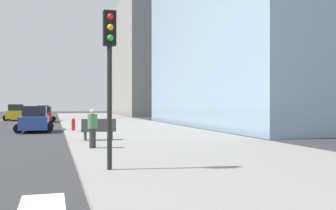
{
  "coord_description": "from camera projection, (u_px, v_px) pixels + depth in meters",
  "views": [
    {
      "loc": [
        6.53,
        -3.15,
        2.03
      ],
      "look_at": [
        14.17,
        22.81,
        1.98
      ],
      "focal_mm": 41.5,
      "sensor_mm": 36.0,
      "label": 1
    }
  ],
  "objects": [
    {
      "name": "traffic_light_near_corner",
      "position": [
        110.0,
        58.0,
        11.14
      ],
      "size": [
        0.36,
        0.41,
        4.57
      ],
      "rotation": [
        0.0,
        0.0,
        3.14
      ],
      "color": "black",
      "rests_on": "sidewalk_kerb_east"
    },
    {
      "name": "park_bench",
      "position": [
        98.0,
        130.0,
        20.35
      ],
      "size": [
        1.82,
        0.63,
        1.12
      ],
      "rotation": [
        0.0,
        0.0,
        1.61
      ],
      "color": "#47474C",
      "rests_on": "sidewalk_kerb_east"
    },
    {
      "name": "parking_garage_concrete",
      "position": [
        166.0,
        60.0,
        75.52
      ],
      "size": [
        18.0,
        24.0,
        21.38
      ],
      "primitive_type": "cube",
      "color": "gray",
      "rests_on": "ground"
    },
    {
      "name": "car_silver_second",
      "position": [
        43.0,
        112.0,
        55.5
      ],
      "size": [
        2.66,
        4.21,
        1.87
      ],
      "rotation": [
        0.0,
        0.0,
        3.16
      ],
      "color": "#B7B7BC",
      "rests_on": "ground"
    },
    {
      "name": "pedestrian_waiting_east",
      "position": [
        93.0,
        126.0,
        16.7
      ],
      "size": [
        0.42,
        0.42,
        1.68
      ],
      "rotation": [
        0.0,
        0.0,
        4.06
      ],
      "color": "#38383D",
      "rests_on": "sidewalk_kerb_east"
    },
    {
      "name": "sidewalk_kerb_east",
      "position": [
        150.0,
        136.0,
        23.81
      ],
      "size": [
        10.0,
        120.0,
        0.15
      ],
      "primitive_type": "cube",
      "color": "gray",
      "rests_on": "ground"
    },
    {
      "name": "fire_hydrant",
      "position": [
        73.0,
        124.0,
        27.88
      ],
      "size": [
        0.26,
        0.26,
        0.89
      ],
      "color": "red",
      "rests_on": "sidewalk_kerb_east"
    },
    {
      "name": "car_blue_nearest",
      "position": [
        35.0,
        120.0,
        28.46
      ],
      "size": [
        2.7,
        4.28,
        1.9
      ],
      "rotation": [
        0.0,
        0.0,
        3.13
      ],
      "color": "#2D479E",
      "rests_on": "ground"
    },
    {
      "name": "car_red_sixth",
      "position": [
        44.0,
        115.0,
        44.02
      ],
      "size": [
        2.58,
        4.04,
        1.77
      ],
      "rotation": [
        0.0,
        0.0,
        3.1
      ],
      "color": "red",
      "rests_on": "ground"
    },
    {
      "name": "car_yellow_third",
      "position": [
        16.0,
        113.0,
        48.68
      ],
      "size": [
        2.85,
        4.55,
        2.02
      ],
      "rotation": [
        0.0,
        0.0,
        3.13
      ],
      "color": "gold",
      "rests_on": "ground"
    }
  ]
}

